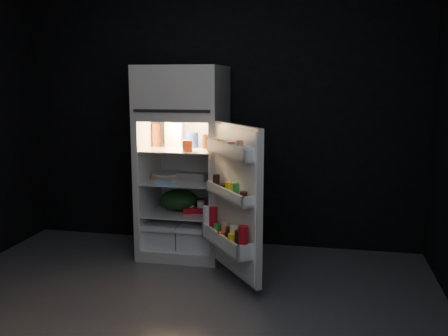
% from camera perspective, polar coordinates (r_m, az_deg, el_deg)
% --- Properties ---
extents(floor, '(4.00, 3.40, 0.00)m').
position_cam_1_polar(floor, '(3.72, -6.22, -16.41)').
color(floor, '#525257').
rests_on(floor, ground).
extents(wall_back, '(4.00, 0.00, 2.70)m').
position_cam_1_polar(wall_back, '(4.98, -0.54, 6.57)').
color(wall_back, black).
rests_on(wall_back, ground).
extents(wall_front, '(4.00, 0.00, 2.70)m').
position_cam_1_polar(wall_front, '(1.82, -23.51, -0.43)').
color(wall_front, black).
rests_on(wall_front, ground).
extents(refrigerator, '(0.76, 0.71, 1.78)m').
position_cam_1_polar(refrigerator, '(4.72, -4.58, 1.52)').
color(refrigerator, silver).
rests_on(refrigerator, ground).
extents(fridge_door, '(0.58, 0.69, 1.22)m').
position_cam_1_polar(fridge_door, '(3.99, 1.07, -4.07)').
color(fridge_door, silver).
rests_on(fridge_door, ground).
extents(milk_jug, '(0.18, 0.18, 0.24)m').
position_cam_1_polar(milk_jug, '(4.76, -5.74, 3.89)').
color(milk_jug, white).
rests_on(milk_jug, refrigerator).
extents(mayo_jar, '(0.15, 0.15, 0.14)m').
position_cam_1_polar(mayo_jar, '(4.70, -3.64, 3.22)').
color(mayo_jar, '#1C3399').
rests_on(mayo_jar, refrigerator).
extents(jam_jar, '(0.12, 0.12, 0.13)m').
position_cam_1_polar(jam_jar, '(4.63, -1.93, 3.08)').
color(jam_jar, black).
rests_on(jam_jar, refrigerator).
extents(amber_bottle, '(0.11, 0.11, 0.22)m').
position_cam_1_polar(amber_bottle, '(4.80, -7.73, 3.77)').
color(amber_bottle, '#B3561C').
rests_on(amber_bottle, refrigerator).
extents(small_carton, '(0.10, 0.08, 0.10)m').
position_cam_1_polar(small_carton, '(4.43, -4.18, 2.53)').
color(small_carton, '#C93F17').
rests_on(small_carton, refrigerator).
extents(egg_carton, '(0.29, 0.15, 0.07)m').
position_cam_1_polar(egg_carton, '(4.66, -3.66, -1.00)').
color(egg_carton, gray).
rests_on(egg_carton, refrigerator).
extents(pie, '(0.43, 0.43, 0.04)m').
position_cam_1_polar(pie, '(4.81, -6.42, -0.89)').
color(pie, tan).
rests_on(pie, refrigerator).
extents(flat_package, '(0.19, 0.14, 0.04)m').
position_cam_1_polar(flat_package, '(4.52, -6.70, -1.60)').
color(flat_package, '#88B0D2').
rests_on(flat_package, refrigerator).
extents(wrapped_pkg, '(0.12, 0.11, 0.05)m').
position_cam_1_polar(wrapped_pkg, '(4.77, -2.48, -0.86)').
color(wrapped_pkg, beige).
rests_on(wrapped_pkg, refrigerator).
extents(produce_bag, '(0.43, 0.39, 0.20)m').
position_cam_1_polar(produce_bag, '(4.78, -5.15, -3.65)').
color(produce_bag, '#193815').
rests_on(produce_bag, refrigerator).
extents(yogurt_tray, '(0.29, 0.21, 0.05)m').
position_cam_1_polar(yogurt_tray, '(4.71, -3.15, -4.77)').
color(yogurt_tray, '#B60F1B').
rests_on(yogurt_tray, refrigerator).
extents(small_can_red, '(0.09, 0.09, 0.09)m').
position_cam_1_polar(small_can_red, '(4.86, -2.87, -4.03)').
color(small_can_red, '#B60F1B').
rests_on(small_can_red, refrigerator).
extents(small_can_silver, '(0.09, 0.09, 0.09)m').
position_cam_1_polar(small_can_silver, '(4.91, -2.01, -3.90)').
color(small_can_silver, silver).
rests_on(small_can_silver, refrigerator).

